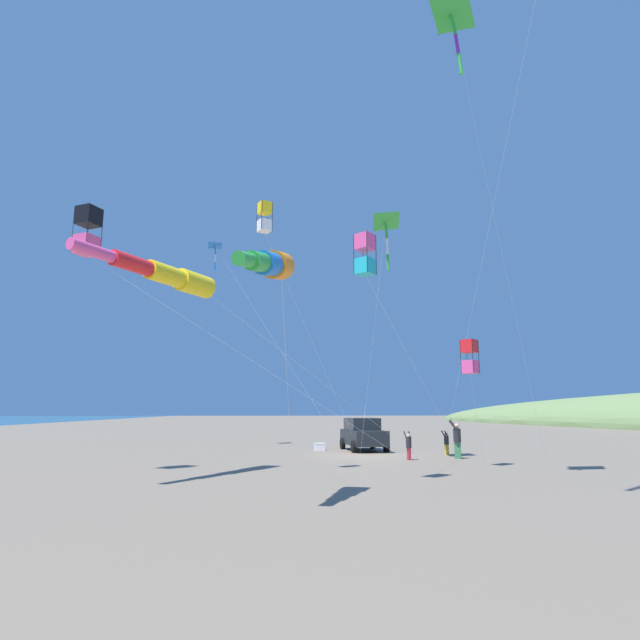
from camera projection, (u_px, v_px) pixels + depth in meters
ground_plane at (364, 456)px, 26.49m from camera, size 600.00×600.00×0.00m
parked_car at (363, 434)px, 30.12m from camera, size 2.12×4.33×1.85m
cooler_box at (320, 447)px, 30.10m from camera, size 0.62×0.42×0.42m
person_adult_flyer at (457, 438)px, 24.82m from camera, size 0.65×0.59×1.82m
person_child_green_jacket at (409, 444)px, 24.08m from camera, size 0.33×0.42×1.31m
person_child_grey_jacket at (446, 442)px, 26.94m from camera, size 0.44×0.39×1.25m
kite_windsock_magenta_far_left at (268, 264)px, 13.58m from camera, size 3.17×17.37×6.65m
kite_windsock_small_distant at (168, 275)px, 18.68m from camera, size 14.29×10.69×7.50m
kite_delta_striped_overhead at (451, 16)px, 18.92m from camera, size 7.08×6.54×17.01m
kite_delta_long_streamer_right at (385, 222)px, 25.70m from camera, size 2.09×4.98×11.96m
kite_box_green_low_center at (365, 255)px, 17.33m from camera, size 7.21×8.71×8.09m
kite_box_long_streamer_left at (265, 218)px, 20.22m from camera, size 6.36×10.41×10.29m
kite_delta_purple_drifting at (215, 246)px, 35.73m from camera, size 8.88×4.14×13.78m
kite_box_black_fish_shape at (88, 231)px, 20.00m from camera, size 14.17×3.53×10.05m
kite_box_orange_high_right at (470, 357)px, 21.57m from camera, size 1.59×2.13×5.18m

